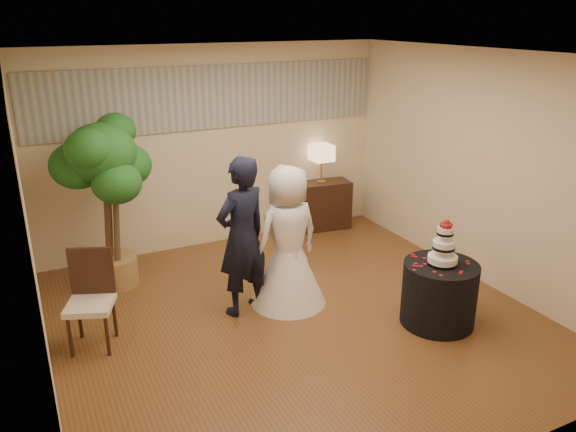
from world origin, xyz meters
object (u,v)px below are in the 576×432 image
ficus_tree (107,203)px  console (321,205)px  table_lamp (321,164)px  wedding_cake (444,242)px  bride (288,236)px  cake_table (439,294)px  side_chair (90,302)px  groom (242,237)px

ficus_tree → console: bearing=10.1°
table_lamp → wedding_cake: bearing=-95.0°
bride → cake_table: bride is taller
side_chair → wedding_cake: bearing=2.6°
table_lamp → ficus_tree: bearing=-169.9°
groom → wedding_cake: 2.13m
groom → table_lamp: bearing=-155.8°
table_lamp → side_chair: (-3.67, -1.90, -0.54)m
bride → cake_table: (1.24, -1.13, -0.47)m
cake_table → side_chair: 3.59m
groom → ficus_tree: ficus_tree is taller
groom → table_lamp: groom is taller
bride → side_chair: (-2.16, 0.02, -0.32)m
groom → console: bearing=-155.8°
table_lamp → side_chair: table_lamp is taller
console → ficus_tree: 3.35m
bride → wedding_cake: bride is taller
console → table_lamp: bearing=0.0°
bride → ficus_tree: size_ratio=0.77×
cake_table → wedding_cake: 0.60m
groom → ficus_tree: size_ratio=0.84×
cake_table → wedding_cake: wedding_cake is taller
wedding_cake → table_lamp: 3.06m
bride → ficus_tree: (-1.72, 1.35, 0.24)m
groom → console: (2.05, 1.88, -0.52)m
console → table_lamp: (0.00, 0.00, 0.66)m
console → table_lamp: 0.66m
cake_table → side_chair: side_chair is taller
bride → cake_table: bearing=128.9°
cake_table → console: bearing=85.0°
ficus_tree → side_chair: 1.50m
bride → console: size_ratio=1.83×
groom → wedding_cake: (1.78, -1.17, 0.05)m
cake_table → table_lamp: 3.14m
bride → table_lamp: bearing=-136.9°
console → cake_table: bearing=-87.9°
cake_table → wedding_cake: (0.00, 0.00, 0.60)m
wedding_cake → table_lamp: table_lamp is taller
cake_table → table_lamp: bearing=85.0°
table_lamp → side_chair: bearing=-152.7°
wedding_cake → groom: bearing=146.7°
ficus_tree → cake_table: bearing=-39.9°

